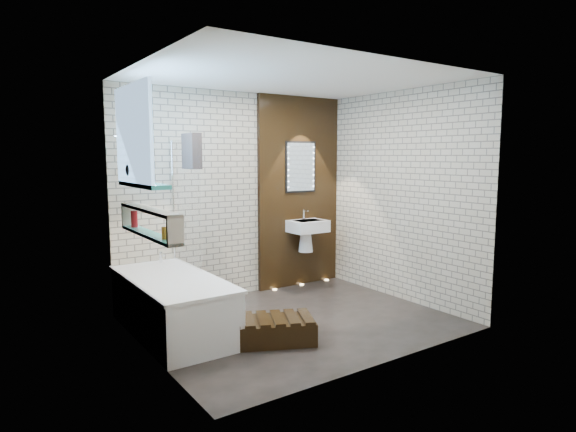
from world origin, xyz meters
TOP-DOWN VIEW (x-y plane):
  - ground at (0.00, 0.00)m, footprint 3.20×3.20m
  - room_shell at (0.00, 0.00)m, footprint 3.24×3.20m
  - walnut_panel at (0.95, 1.27)m, footprint 1.30×0.06m
  - clerestory_window at (-1.57, 0.35)m, footprint 0.18×1.00m
  - display_niche at (-1.53, 0.15)m, footprint 0.14×1.30m
  - bathtub at (-1.22, 0.45)m, footprint 0.79×1.74m
  - bath_screen at (-0.87, 0.89)m, footprint 0.01×0.78m
  - towel at (-0.87, 0.69)m, footprint 0.11×0.29m
  - shower_head at (-1.30, 0.95)m, footprint 0.18×0.18m
  - washbasin at (0.95, 1.07)m, footprint 0.50×0.36m
  - led_mirror at (0.95, 1.23)m, footprint 0.50×0.02m
  - walnut_step at (-0.60, -0.30)m, footprint 1.08×0.82m
  - niche_bottles at (-1.53, 0.34)m, footprint 0.06×0.91m
  - sill_vases at (-1.50, 0.53)m, footprint 0.23×0.23m
  - floor_uplights at (0.95, 1.20)m, footprint 0.96×0.06m

SIDE VIEW (x-z plane):
  - ground at x=0.00m, z-range 0.00..0.00m
  - floor_uplights at x=0.95m, z-range 0.00..0.01m
  - walnut_step at x=-0.60m, z-range 0.00..0.22m
  - bathtub at x=-1.22m, z-range -0.06..0.64m
  - washbasin at x=0.95m, z-range 0.50..1.08m
  - niche_bottles at x=-1.53m, z-range 1.09..1.25m
  - display_niche at x=-1.53m, z-range 1.07..1.33m
  - bath_screen at x=-0.87m, z-range 0.58..1.98m
  - walnut_panel at x=0.95m, z-range 0.00..2.60m
  - room_shell at x=0.00m, z-range 0.00..2.60m
  - led_mirror at x=0.95m, z-range 1.30..2.00m
  - sill_vases at x=-1.50m, z-range 1.55..1.78m
  - towel at x=-0.87m, z-range 1.66..2.04m
  - clerestory_window at x=-1.57m, z-range 1.43..2.37m
  - shower_head at x=-1.30m, z-range 1.99..2.01m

